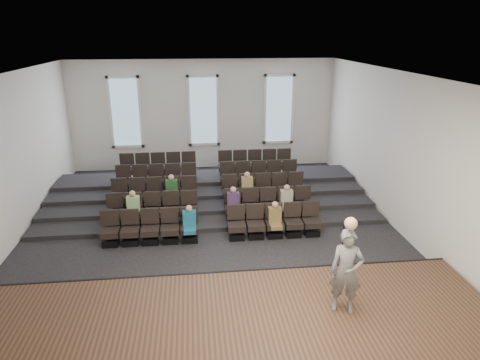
# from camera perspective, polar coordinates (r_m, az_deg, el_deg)

# --- Properties ---
(ground) EXTENTS (14.00, 14.00, 0.00)m
(ground) POSITION_cam_1_polar(r_m,az_deg,el_deg) (14.04, -3.67, -6.84)
(ground) COLOR black
(ground) RESTS_ON ground
(ceiling) EXTENTS (12.00, 14.00, 0.02)m
(ceiling) POSITION_cam_1_polar(r_m,az_deg,el_deg) (12.66, -4.16, 13.96)
(ceiling) COLOR white
(ceiling) RESTS_ON ground
(wall_back) EXTENTS (12.00, 0.04, 5.00)m
(wall_back) POSITION_cam_1_polar(r_m,az_deg,el_deg) (19.97, -4.88, 8.63)
(wall_back) COLOR silver
(wall_back) RESTS_ON ground
(wall_front) EXTENTS (12.00, 0.04, 5.00)m
(wall_front) POSITION_cam_1_polar(r_m,az_deg,el_deg) (6.70, -0.92, -14.01)
(wall_front) COLOR silver
(wall_front) RESTS_ON ground
(wall_left) EXTENTS (0.04, 14.00, 5.00)m
(wall_left) POSITION_cam_1_polar(r_m,az_deg,el_deg) (14.23, -28.90, 1.87)
(wall_left) COLOR silver
(wall_left) RESTS_ON ground
(wall_right) EXTENTS (0.04, 14.00, 5.00)m
(wall_right) POSITION_cam_1_polar(r_m,az_deg,el_deg) (14.66, 20.35, 3.56)
(wall_right) COLOR silver
(wall_right) RESTS_ON ground
(stage) EXTENTS (11.80, 3.60, 0.50)m
(stage) POSITION_cam_1_polar(r_m,az_deg,el_deg) (9.58, -2.02, -18.98)
(stage) COLOR #4D3421
(stage) RESTS_ON ground
(stage_lip) EXTENTS (11.80, 0.06, 0.52)m
(stage_lip) POSITION_cam_1_polar(r_m,az_deg,el_deg) (11.02, -2.77, -13.29)
(stage_lip) COLOR black
(stage_lip) RESTS_ON ground
(risers) EXTENTS (11.80, 4.80, 0.60)m
(risers) POSITION_cam_1_polar(r_m,az_deg,el_deg) (16.87, -4.24, -1.51)
(risers) COLOR black
(risers) RESTS_ON ground
(seating_rows) EXTENTS (6.80, 4.70, 1.67)m
(seating_rows) POSITION_cam_1_polar(r_m,az_deg,el_deg) (15.18, -4.02, -1.97)
(seating_rows) COLOR black
(seating_rows) RESTS_ON ground
(windows) EXTENTS (8.44, 0.10, 3.24)m
(windows) POSITION_cam_1_polar(r_m,az_deg,el_deg) (19.86, -4.89, 9.16)
(windows) COLOR white
(windows) RESTS_ON wall_back
(audience) EXTENTS (5.45, 2.64, 1.10)m
(audience) POSITION_cam_1_polar(r_m,az_deg,el_deg) (14.13, -2.72, -2.96)
(audience) COLOR #1A6182
(audience) RESTS_ON seating_rows
(speaker) EXTENTS (0.79, 0.64, 1.87)m
(speaker) POSITION_cam_1_polar(r_m,az_deg,el_deg) (9.38, 14.00, -11.74)
(speaker) COLOR slate
(speaker) RESTS_ON stage
(mic_stand) EXTENTS (0.26, 0.26, 1.56)m
(mic_stand) POSITION_cam_1_polar(r_m,az_deg,el_deg) (10.54, 13.25, -10.93)
(mic_stand) COLOR black
(mic_stand) RESTS_ON stage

